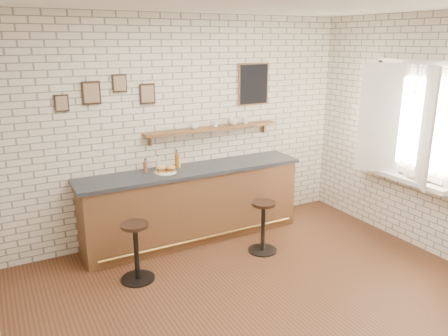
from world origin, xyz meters
The scene contains 21 objects.
ground centered at (0.00, 0.00, 0.00)m, with size 5.00×5.00×0.00m, color #57321E.
bar_counter centered at (-0.02, 1.70, 0.51)m, with size 3.10×0.65×1.01m.
sandwich_plate centered at (-0.40, 1.69, 1.02)m, with size 0.28×0.28×0.01m, color white.
ciabatta_sandwich centered at (-0.39, 1.69, 1.06)m, with size 0.25×0.18×0.08m.
potato_chips centered at (-0.42, 1.69, 1.02)m, with size 0.27×0.17×0.00m.
bitters_bottle_brown centered at (-0.62, 1.84, 1.08)m, with size 0.06×0.06×0.18m.
bitters_bottle_white centered at (-0.45, 1.84, 1.09)m, with size 0.05×0.05×0.20m.
bitters_bottle_amber centered at (-0.18, 1.84, 1.11)m, with size 0.06×0.06×0.24m.
condiment_bottle_yellow centered at (-0.16, 1.84, 1.08)m, with size 0.05×0.05×0.17m.
bar_stool_left centered at (-1.05, 0.99, 0.37)m, with size 0.40×0.40×0.70m.
bar_stool_right centered at (0.61, 0.90, 0.36)m, with size 0.38×0.38×0.68m.
wall_shelf centered at (0.40, 1.90, 1.48)m, with size 2.00×0.18×0.18m.
shelf_cup_a centered at (0.12, 1.90, 1.54)m, with size 0.11×0.11×0.09m, color white.
shelf_cup_b centered at (0.44, 1.90, 1.54)m, with size 0.09×0.09×0.08m, color white.
shelf_cup_c centered at (0.72, 1.90, 1.55)m, with size 0.13×0.13×0.10m, color white.
shelf_cup_d centered at (0.93, 1.90, 1.55)m, with size 0.11×0.11×0.10m, color white.
back_wall_decor centered at (0.23, 1.98, 2.05)m, with size 2.96×0.02×0.56m.
window_sill centered at (2.40, 0.30, 0.90)m, with size 0.20×1.35×0.06m.
casement_window centered at (2.36, 0.30, 1.65)m, with size 0.40×1.30×1.56m.
book_lower centered at (2.38, 0.11, 0.94)m, with size 0.18×0.25×0.02m, color tan.
book_upper centered at (2.38, 0.10, 0.96)m, with size 0.15×0.21×0.02m, color tan.
Camera 1 is at (-2.32, -3.42, 2.66)m, focal length 35.00 mm.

